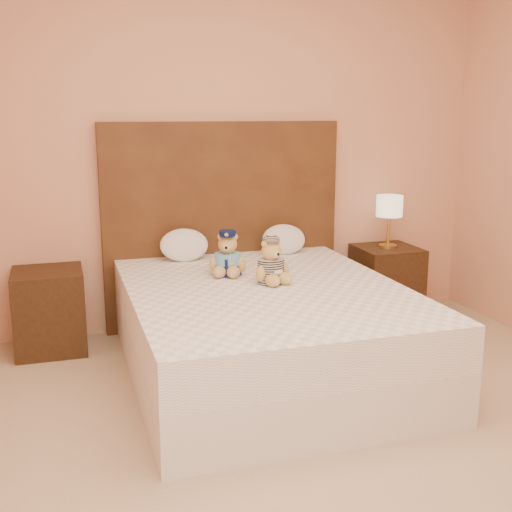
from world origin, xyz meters
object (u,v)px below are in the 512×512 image
Objects in this scene: nightstand_right at (386,282)px; teddy_police at (228,253)px; lamp at (389,209)px; teddy_prisoner at (271,261)px; nightstand_left at (50,311)px; bed at (265,330)px; pillow_right at (284,238)px; pillow_left at (184,243)px.

nightstand_right is 1.53m from teddy_police.
teddy_prisoner is at bearing -148.58° from lamp.
teddy_prisoner is at bearing -29.13° from nightstand_left.
pillow_right is at bearing 63.59° from bed.
pillow_right reaches higher than bed.
bed is 3.64× the size of nightstand_left.
nightstand_left is at bearing 180.00° from lamp.
teddy_prisoner reaches higher than pillow_left.
teddy_prisoner is (1.31, -0.73, 0.41)m from nightstand_left.
nightstand_right is 0.57m from lamp.
bed is 7.03× the size of teddy_police.
nightstand_left is 2.56m from lamp.
pillow_left is at bearing 132.68° from teddy_police.
nightstand_right is at bearing -1.09° from pillow_left.
bed is 0.42m from teddy_prisoner.
nightstand_left is 1.93× the size of teddy_police.
lamp is at bearing -2.05° from pillow_right.
pillow_right reaches higher than nightstand_left.
bed is 3.64× the size of nightstand_right.
nightstand_right is at bearing -2.05° from pillow_right.
lamp reaches higher than bed.
pillow_right is at bearing 177.95° from nightstand_right.
bed is at bearing -44.86° from teddy_police.
teddy_police is (-0.14, 0.34, 0.42)m from bed.
pillow_right is (0.74, 0.00, -0.00)m from pillow_left.
teddy_prisoner reaches higher than nightstand_left.
pillow_left reaches higher than nightstand_left.
teddy_prisoner is (-1.19, -0.73, -0.16)m from lamp.
nightstand_right is 1.68× the size of pillow_right.
bed is 6.11× the size of pillow_right.
teddy_police is at bearing -69.49° from pillow_left.
teddy_police is at bearing -138.37° from pillow_right.
lamp is 1.46× the size of teddy_prisoner.
bed is 0.98m from pillow_left.
lamp is (-0.00, 0.00, 0.57)m from nightstand_right.
lamp is 1.41m from teddy_prisoner.
pillow_right is at bearing 47.94° from teddy_prisoner.
pillow_left reaches higher than bed.
bed is 5.89× the size of pillow_left.
bed and nightstand_right have the same top height.
lamp is 1.18× the size of pillow_left.
teddy_police reaches higher than nightstand_right.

